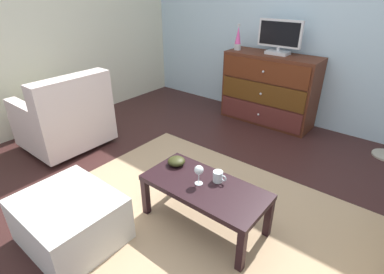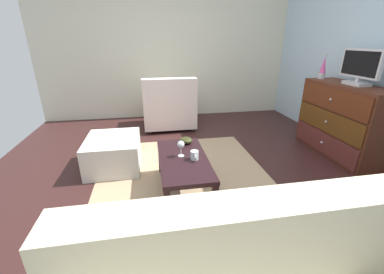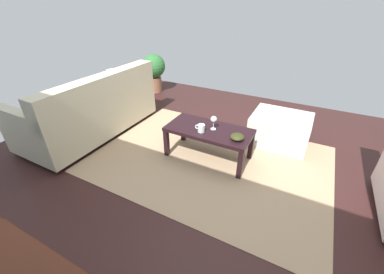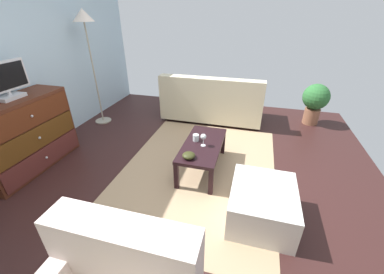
% 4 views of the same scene
% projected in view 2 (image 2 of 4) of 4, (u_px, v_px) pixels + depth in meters
% --- Properties ---
extents(ground_plane, '(5.53, 4.93, 0.05)m').
position_uv_depth(ground_plane, '(202.00, 179.00, 2.75)').
color(ground_plane, '#341B19').
extents(wall_plain_left, '(0.12, 4.93, 2.74)m').
position_uv_depth(wall_plain_left, '(174.00, 43.00, 4.55)').
color(wall_plain_left, beige).
rests_on(wall_plain_left, ground_plane).
extents(area_rug, '(2.60, 1.90, 0.01)m').
position_uv_depth(area_rug, '(187.00, 188.00, 2.53)').
color(area_rug, tan).
rests_on(area_rug, ground_plane).
extents(dresser, '(1.21, 0.49, 0.92)m').
position_uv_depth(dresser, '(343.00, 121.00, 3.15)').
color(dresser, '#4D2315').
rests_on(dresser, ground_plane).
extents(tv, '(0.55, 0.18, 0.41)m').
position_uv_depth(tv, '(360.00, 67.00, 2.87)').
color(tv, silver).
rests_on(tv, dresser).
extents(lava_lamp, '(0.09, 0.09, 0.33)m').
position_uv_depth(lava_lamp, '(323.00, 68.00, 3.38)').
color(lava_lamp, '#B7B7BC').
rests_on(lava_lamp, dresser).
extents(coffee_table, '(0.95, 0.46, 0.37)m').
position_uv_depth(coffee_table, '(183.00, 162.00, 2.37)').
color(coffee_table, black).
rests_on(coffee_table, ground_plane).
extents(wine_glass, '(0.07, 0.07, 0.16)m').
position_uv_depth(wine_glass, '(181.00, 145.00, 2.34)').
color(wine_glass, silver).
rests_on(wine_glass, coffee_table).
extents(mug, '(0.11, 0.08, 0.08)m').
position_uv_depth(mug, '(195.00, 155.00, 2.30)').
color(mug, silver).
rests_on(mug, coffee_table).
extents(bowl_decorative, '(0.14, 0.14, 0.06)m').
position_uv_depth(bowl_decorative, '(186.00, 140.00, 2.67)').
color(bowl_decorative, '#2E2F14').
rests_on(bowl_decorative, coffee_table).
extents(armchair, '(0.80, 0.85, 0.87)m').
position_uv_depth(armchair, '(169.00, 107.00, 4.19)').
color(armchair, '#332319').
rests_on(armchair, ground_plane).
extents(ottoman, '(0.70, 0.60, 0.37)m').
position_uv_depth(ottoman, '(114.00, 153.00, 2.90)').
color(ottoman, beige).
rests_on(ottoman, ground_plane).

